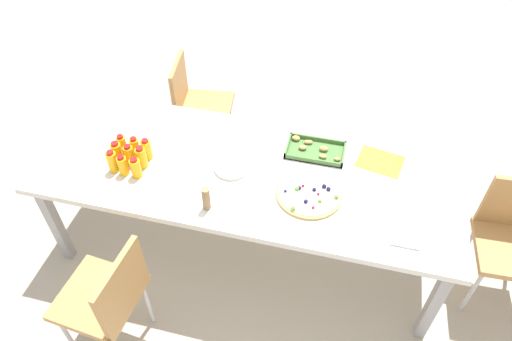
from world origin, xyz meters
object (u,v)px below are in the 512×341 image
(cardboard_tube, at_px, (206,199))
(paper_folder, at_px, (380,161))
(juice_bottle_0, at_px, (113,162))
(snack_tray, at_px, (315,150))
(chair_near_left, at_px, (108,296))
(juice_bottle_8, at_px, (147,149))
(fruit_pizza, at_px, (309,193))
(juice_bottle_6, at_px, (122,145))
(chair_far_left, at_px, (196,102))
(juice_bottle_1, at_px, (123,165))
(juice_bottle_5, at_px, (141,157))
(napkin_stack, at_px, (405,236))
(juice_bottle_7, at_px, (135,147))
(plate_stack, at_px, (232,167))
(juice_bottle_3, at_px, (117,153))
(party_table, at_px, (247,176))
(juice_bottle_2, at_px, (136,168))
(juice_bottle_4, at_px, (129,155))

(cardboard_tube, relative_size, paper_folder, 0.56)
(juice_bottle_0, xyz_separation_m, snack_tray, (1.11, 0.44, -0.06))
(chair_near_left, bearing_deg, juice_bottle_8, 10.97)
(fruit_pizza, bearing_deg, juice_bottle_6, 177.12)
(chair_far_left, xyz_separation_m, cardboard_tube, (0.49, -1.16, 0.30))
(juice_bottle_1, distance_m, juice_bottle_8, 0.17)
(juice_bottle_5, relative_size, napkin_stack, 0.97)
(chair_far_left, relative_size, juice_bottle_1, 6.17)
(juice_bottle_7, height_order, plate_stack, juice_bottle_7)
(chair_near_left, height_order, plate_stack, chair_near_left)
(juice_bottle_3, bearing_deg, chair_near_left, -72.28)
(snack_tray, bearing_deg, party_table, -145.78)
(snack_tray, bearing_deg, fruit_pizza, -86.07)
(chair_far_left, distance_m, fruit_pizza, 1.40)
(juice_bottle_5, distance_m, juice_bottle_8, 0.07)
(juice_bottle_6, xyz_separation_m, plate_stack, (0.66, 0.04, -0.06))
(cardboard_tube, bearing_deg, snack_tray, 49.54)
(juice_bottle_2, height_order, juice_bottle_3, juice_bottle_3)
(juice_bottle_0, distance_m, cardboard_tube, 0.63)
(juice_bottle_7, bearing_deg, juice_bottle_6, -172.05)
(juice_bottle_1, xyz_separation_m, juice_bottle_8, (0.08, 0.16, 0.00))
(party_table, bearing_deg, juice_bottle_8, -175.47)
(chair_far_left, height_order, fruit_pizza, chair_far_left)
(juice_bottle_6, xyz_separation_m, juice_bottle_7, (0.08, 0.01, -0.01))
(juice_bottle_5, relative_size, paper_folder, 0.56)
(juice_bottle_6, bearing_deg, napkin_stack, -7.60)
(party_table, bearing_deg, juice_bottle_6, -176.02)
(juice_bottle_0, distance_m, juice_bottle_5, 0.16)
(party_table, xyz_separation_m, juice_bottle_5, (-0.60, -0.12, 0.12))
(chair_far_left, height_order, juice_bottle_4, juice_bottle_4)
(juice_bottle_6, bearing_deg, juice_bottle_0, -87.60)
(juice_bottle_4, bearing_deg, chair_far_left, 86.85)
(juice_bottle_0, height_order, fruit_pizza, juice_bottle_0)
(juice_bottle_0, distance_m, juice_bottle_8, 0.21)
(party_table, bearing_deg, napkin_stack, -16.76)
(juice_bottle_1, distance_m, juice_bottle_5, 0.11)
(juice_bottle_1, bearing_deg, snack_tray, 23.33)
(juice_bottle_4, relative_size, juice_bottle_6, 0.98)
(chair_near_left, xyz_separation_m, cardboard_tube, (0.38, 0.51, 0.30))
(juice_bottle_1, relative_size, cardboard_tube, 0.92)
(plate_stack, height_order, napkin_stack, plate_stack)
(snack_tray, xyz_separation_m, napkin_stack, (0.55, -0.52, -0.01))
(juice_bottle_8, bearing_deg, chair_far_left, 91.64)
(snack_tray, bearing_deg, chair_near_left, -128.84)
(juice_bottle_7, relative_size, juice_bottle_8, 0.95)
(juice_bottle_3, xyz_separation_m, fruit_pizza, (1.14, 0.01, -0.06))
(chair_far_left, bearing_deg, snack_tray, 51.17)
(juice_bottle_7, xyz_separation_m, paper_folder, (1.43, 0.29, -0.06))
(chair_near_left, bearing_deg, snack_tray, -33.52)
(juice_bottle_1, height_order, juice_bottle_2, same)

